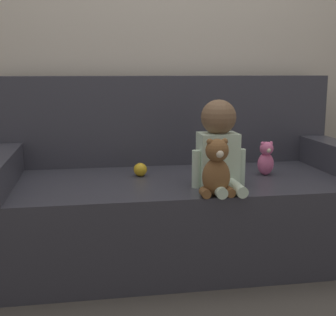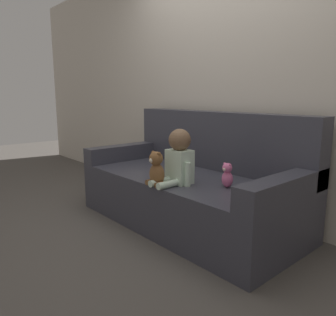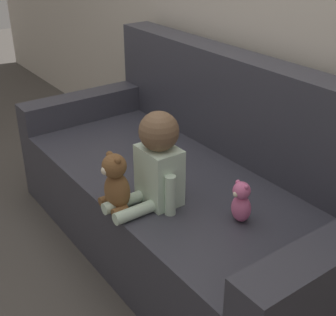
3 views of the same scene
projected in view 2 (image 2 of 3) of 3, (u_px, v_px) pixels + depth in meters
ground_plane at (187, 223)px, 2.90m from camera, size 12.00×12.00×0.00m
wall_back at (231, 74)px, 3.01m from camera, size 8.00×0.05×2.60m
couch at (193, 186)px, 2.89m from camera, size 1.98×0.93×0.97m
person_baby at (178, 159)px, 2.51m from camera, size 0.27×0.34×0.42m
teddy_bear_brown at (156, 170)px, 2.45m from camera, size 0.15×0.12×0.26m
plush_toy_side at (227, 175)px, 2.42m from camera, size 0.09×0.08×0.18m
toy_ball at (174, 166)px, 2.98m from camera, size 0.07×0.07×0.07m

